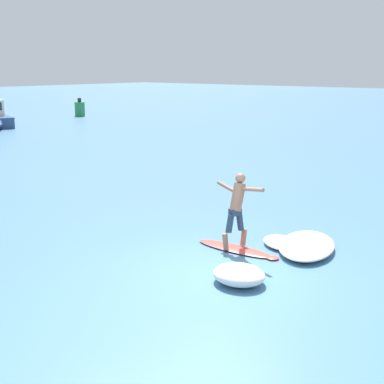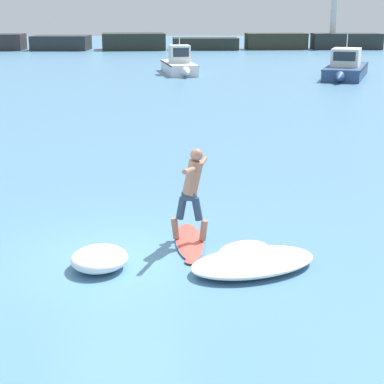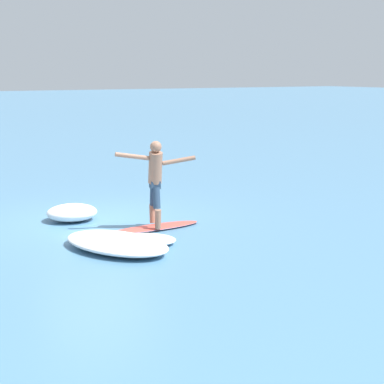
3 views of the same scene
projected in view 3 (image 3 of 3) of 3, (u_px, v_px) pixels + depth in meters
name	position (u px, v px, depth m)	size (l,w,h in m)	color
ground_plane	(99.00, 220.00, 14.31)	(200.00, 200.00, 0.00)	teal
surfboard	(154.00, 227.00, 13.53)	(0.58, 2.25, 0.20)	#E24A3E
surfer	(155.00, 176.00, 13.29)	(0.78, 1.64, 1.82)	#956851
wave_foam_at_tail	(117.00, 243.00, 11.94)	(2.63, 2.04, 0.26)	white
wave_foam_at_nose	(72.00, 213.00, 14.26)	(1.12, 1.22, 0.37)	white
wave_foam_beside	(145.00, 240.00, 12.34)	(1.40, 1.47, 0.17)	white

